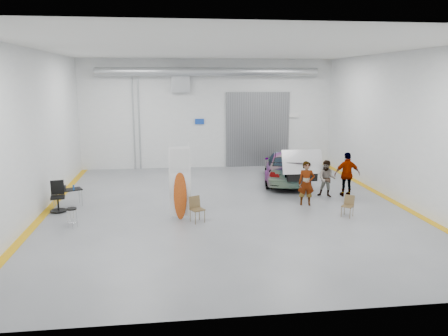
{
  "coord_description": "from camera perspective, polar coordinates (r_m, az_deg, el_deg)",
  "views": [
    {
      "loc": [
        -2.16,
        -16.28,
        4.93
      ],
      "look_at": [
        -0.08,
        0.32,
        1.5
      ],
      "focal_mm": 35.0,
      "sensor_mm": 36.0,
      "label": 1
    }
  ],
  "objects": [
    {
      "name": "person_a",
      "position": [
        17.53,
        10.7,
        -1.98
      ],
      "size": [
        0.72,
        0.55,
        1.77
      ],
      "primitive_type": "imported",
      "rotation": [
        0.0,
        0.0,
        -0.22
      ],
      "color": "brown",
      "rests_on": "ground"
    },
    {
      "name": "work_table",
      "position": [
        18.16,
        -19.98,
        -2.68
      ],
      "size": [
        1.2,
        0.94,
        0.88
      ],
      "rotation": [
        0.0,
        0.0,
        0.43
      ],
      "color": "#9A9EA3",
      "rests_on": "ground"
    },
    {
      "name": "sedan_car",
      "position": [
        21.35,
        8.14,
        0.18
      ],
      "size": [
        3.18,
        5.5,
        1.5
      ],
      "primitive_type": "imported",
      "rotation": [
        0.0,
        0.0,
        2.92
      ],
      "color": "silver",
      "rests_on": "ground"
    },
    {
      "name": "office_chair",
      "position": [
        17.64,
        -20.83,
        -3.73
      ],
      "size": [
        0.61,
        0.62,
        1.15
      ],
      "rotation": [
        0.0,
        0.0,
        0.19
      ],
      "color": "black",
      "rests_on": "ground"
    },
    {
      "name": "room_shell",
      "position": [
        18.68,
        0.25,
        8.97
      ],
      "size": [
        14.02,
        16.18,
        6.01
      ],
      "color": "silver",
      "rests_on": "ground"
    },
    {
      "name": "ground",
      "position": [
        17.15,
        0.4,
        -5.12
      ],
      "size": [
        16.0,
        16.0,
        0.0
      ],
      "primitive_type": "plane",
      "color": "slate",
      "rests_on": "ground"
    },
    {
      "name": "trunk_lid",
      "position": [
        19.01,
        10.04,
        1.07
      ],
      "size": [
        1.75,
        1.06,
        0.04
      ],
      "primitive_type": "cube",
      "color": "silver",
      "rests_on": "sedan_car"
    },
    {
      "name": "person_b",
      "position": [
        18.96,
        13.29,
        -1.36
      ],
      "size": [
        0.95,
        0.87,
        1.57
      ],
      "primitive_type": "imported",
      "rotation": [
        0.0,
        0.0,
        -0.45
      ],
      "color": "#486684",
      "rests_on": "ground"
    },
    {
      "name": "folding_chair_near",
      "position": [
        15.35,
        -3.5,
        -6.07
      ],
      "size": [
        0.57,
        0.61,
        0.9
      ],
      "rotation": [
        0.0,
        0.0,
        0.46
      ],
      "color": "brown",
      "rests_on": "ground"
    },
    {
      "name": "shop_stool",
      "position": [
        15.62,
        -19.21,
        -6.18
      ],
      "size": [
        0.35,
        0.35,
        0.69
      ],
      "rotation": [
        0.0,
        0.0,
        0.04
      ],
      "color": "black",
      "rests_on": "ground"
    },
    {
      "name": "person_c",
      "position": [
        19.25,
        15.79,
        -0.8
      ],
      "size": [
        1.12,
        0.51,
        1.9
      ],
      "primitive_type": "imported",
      "rotation": [
        0.0,
        0.0,
        3.08
      ],
      "color": "olive",
      "rests_on": "ground"
    },
    {
      "name": "surfboard_display",
      "position": [
        15.54,
        -5.72,
        -2.67
      ],
      "size": [
        0.78,
        0.24,
        2.76
      ],
      "rotation": [
        0.0,
        0.0,
        -0.05
      ],
      "color": "white",
      "rests_on": "ground"
    },
    {
      "name": "folding_chair_far",
      "position": [
        16.54,
        15.79,
        -5.33
      ],
      "size": [
        0.52,
        0.58,
        0.78
      ],
      "rotation": [
        0.0,
        0.0,
        -0.73
      ],
      "color": "brown",
      "rests_on": "ground"
    }
  ]
}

